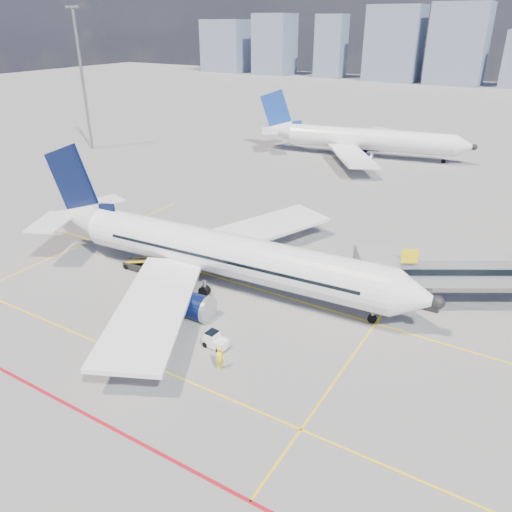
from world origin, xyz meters
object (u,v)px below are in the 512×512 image
at_px(cargo_dolly, 141,321).
at_px(ramp_worker, 220,358).
at_px(main_aircraft, 212,252).
at_px(belt_loader, 142,265).
at_px(second_aircraft, 360,139).
at_px(baggage_tug, 215,340).

xyz_separation_m(cargo_dolly, ramp_worker, (8.35, -0.74, -0.03)).
distance_m(main_aircraft, cargo_dolly, 10.20).
bearing_deg(cargo_dolly, belt_loader, 139.41).
xyz_separation_m(second_aircraft, belt_loader, (-2.04, -56.11, -2.65)).
relative_size(belt_loader, ramp_worker, 2.81).
xyz_separation_m(main_aircraft, second_aircraft, (-5.55, 54.34, 0.00)).
bearing_deg(second_aircraft, baggage_tug, -90.38).
distance_m(second_aircraft, belt_loader, 56.21).
bearing_deg(main_aircraft, baggage_tug, -57.27).
distance_m(main_aircraft, second_aircraft, 54.62).
relative_size(main_aircraft, second_aircraft, 1.06).
relative_size(second_aircraft, baggage_tug, 20.15).
bearing_deg(main_aircraft, second_aircraft, 92.23).
distance_m(baggage_tug, ramp_worker, 2.81).
relative_size(second_aircraft, ramp_worker, 20.50).
bearing_deg(second_aircraft, cargo_dolly, -96.21).
relative_size(baggage_tug, cargo_dolly, 0.57).
relative_size(baggage_tug, ramp_worker, 1.02).
height_order(main_aircraft, belt_loader, main_aircraft).
relative_size(main_aircraft, ramp_worker, 21.68).
bearing_deg(ramp_worker, main_aircraft, 55.69).
distance_m(second_aircraft, baggage_tug, 64.18).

